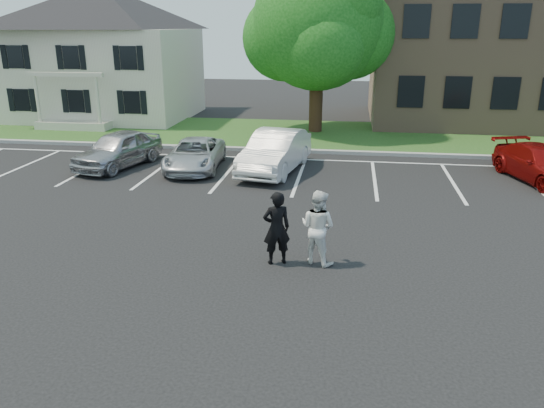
# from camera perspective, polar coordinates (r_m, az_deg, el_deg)

# --- Properties ---
(ground_plane) EXTENTS (90.00, 90.00, 0.00)m
(ground_plane) POSITION_cam_1_polar(r_m,az_deg,el_deg) (12.57, -0.67, -6.86)
(ground_plane) COLOR black
(ground_plane) RESTS_ON ground
(curb) EXTENTS (40.00, 0.30, 0.15)m
(curb) POSITION_cam_1_polar(r_m,az_deg,el_deg) (23.88, 3.89, 5.70)
(curb) COLOR gray
(curb) RESTS_ON ground
(grass_strip) EXTENTS (44.00, 8.00, 0.08)m
(grass_strip) POSITION_cam_1_polar(r_m,az_deg,el_deg) (27.79, 4.58, 7.46)
(grass_strip) COLOR #124813
(grass_strip) RESTS_ON ground
(stall_lines) EXTENTS (34.00, 5.36, 0.01)m
(stall_lines) POSITION_cam_1_polar(r_m,az_deg,el_deg) (20.87, 7.03, 3.50)
(stall_lines) COLOR silver
(stall_lines) RESTS_ON ground
(house) EXTENTS (10.30, 9.22, 7.60)m
(house) POSITION_cam_1_polar(r_m,az_deg,el_deg) (34.55, -17.59, 15.21)
(house) COLOR beige
(house) RESTS_ON ground
(tree) EXTENTS (7.80, 7.20, 8.80)m
(tree) POSITION_cam_1_polar(r_m,az_deg,el_deg) (28.16, 5.15, 18.47)
(tree) COLOR black
(tree) RESTS_ON ground
(man_black_suit) EXTENTS (0.76, 0.63, 1.79)m
(man_black_suit) POSITION_cam_1_polar(r_m,az_deg,el_deg) (12.46, 0.50, -2.61)
(man_black_suit) COLOR black
(man_black_suit) RESTS_ON ground
(man_white_shirt) EXTENTS (1.09, 1.00, 1.81)m
(man_white_shirt) POSITION_cam_1_polar(r_m,az_deg,el_deg) (12.55, 4.94, -2.49)
(man_white_shirt) COLOR white
(man_white_shirt) RESTS_ON ground
(car_silver_west) EXTENTS (2.74, 4.52, 1.44)m
(car_silver_west) POSITION_cam_1_polar(r_m,az_deg,el_deg) (22.15, -16.21, 5.69)
(car_silver_west) COLOR #A7A8AC
(car_silver_west) RESTS_ON ground
(car_silver_minivan) EXTENTS (2.29, 4.37, 1.17)m
(car_silver_minivan) POSITION_cam_1_polar(r_m,az_deg,el_deg) (21.20, -8.29, 5.30)
(car_silver_minivan) COLOR #B6B8BD
(car_silver_minivan) RESTS_ON ground
(car_white_sedan) EXTENTS (2.46, 5.00, 1.58)m
(car_white_sedan) POSITION_cam_1_polar(r_m,az_deg,el_deg) (20.55, 0.34, 5.65)
(car_white_sedan) COLOR silver
(car_white_sedan) RESTS_ON ground
(car_red_compact) EXTENTS (2.99, 4.74, 1.28)m
(car_red_compact) POSITION_cam_1_polar(r_m,az_deg,el_deg) (21.60, 26.94, 3.85)
(car_red_compact) COLOR maroon
(car_red_compact) RESTS_ON ground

